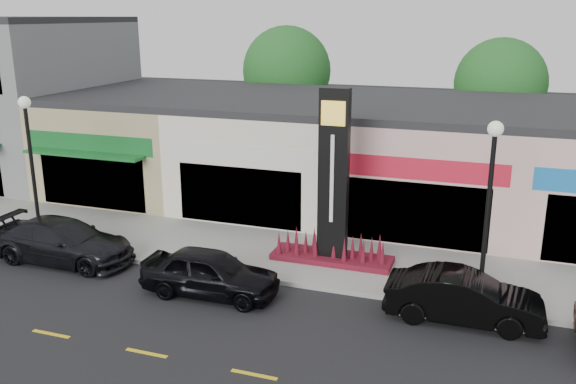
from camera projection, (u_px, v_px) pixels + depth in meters
name	position (u px, v px, depth m)	size (l,w,h in m)	color
ground	(200.00, 303.00, 18.45)	(120.00, 120.00, 0.00)	black
sidewalk	(254.00, 250.00, 22.38)	(52.00, 4.30, 0.15)	gray
curb	(229.00, 274.00, 20.34)	(52.00, 0.20, 0.15)	gray
shop_beige	(151.00, 138.00, 30.85)	(7.00, 10.85, 4.80)	tan
shop_cream	(281.00, 147.00, 28.66)	(7.00, 10.01, 4.80)	silver
shop_pink_w	(432.00, 158.00, 26.46)	(7.00, 10.01, 4.80)	beige
tree_rear_west	(287.00, 71.00, 35.94)	(5.20, 5.20, 7.83)	#382619
tree_rear_mid	(500.00, 84.00, 32.27)	(4.80, 4.80, 7.29)	#382619
lamp_west_near	(31.00, 155.00, 22.26)	(0.44, 0.44, 5.47)	black
lamp_east_near	(489.00, 196.00, 17.24)	(0.44, 0.44, 5.47)	black
pylon_sign	(333.00, 202.00, 20.68)	(4.20, 1.30, 6.00)	#580F1D
car_dark_sedan	(63.00, 241.00, 21.41)	(5.17, 2.10, 1.50)	black
car_black_sedan	(210.00, 273.00, 18.84)	(4.33, 1.74, 1.48)	black
car_black_conv	(464.00, 298.00, 17.21)	(4.39, 1.53, 1.44)	black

